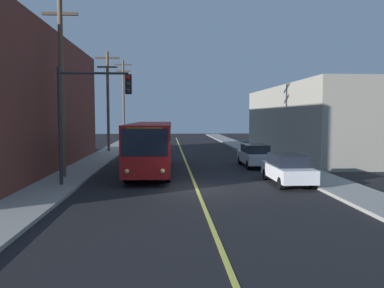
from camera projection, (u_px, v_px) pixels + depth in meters
ground_plane at (197, 189)px, 19.37m from camera, size 120.00×120.00×0.00m
sidewalk_left at (91, 164)px, 28.85m from camera, size 2.50×90.00×0.15m
sidewalk_right at (280, 162)px, 29.78m from camera, size 2.50×90.00×0.15m
lane_stripe_center at (184, 157)px, 34.30m from camera, size 0.16×60.00×0.01m
building_right_warehouse at (337, 121)px, 36.03m from camera, size 12.00×22.02×6.37m
city_bus at (151, 144)px, 25.18m from camera, size 2.73×12.19×3.20m
parked_car_white at (288, 169)px, 20.59m from camera, size 1.84×4.41×1.62m
parked_car_silver at (255, 155)px, 27.74m from camera, size 1.84×4.41×1.62m
utility_pole_near at (61, 74)px, 21.90m from camera, size 2.40×0.28×10.80m
utility_pole_mid at (108, 97)px, 38.22m from camera, size 2.40×0.28×9.88m
utility_pole_far at (124, 97)px, 53.79m from camera, size 2.40×0.28×11.28m
traffic_signal_left_corner at (90, 104)px, 19.54m from camera, size 3.75×0.48×6.00m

